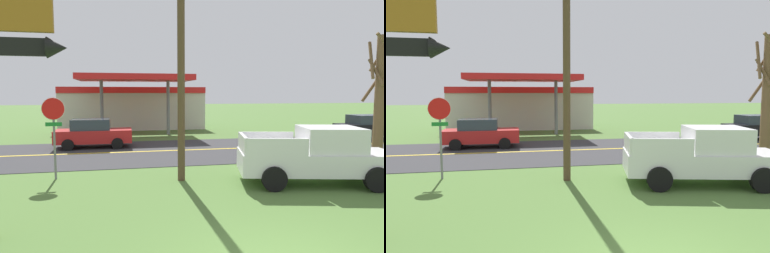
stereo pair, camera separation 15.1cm
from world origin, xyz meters
TOP-DOWN VIEW (x-y plane):
  - road_asphalt at (0.00, 13.00)m, footprint 140.00×8.00m
  - road_centre_line at (0.00, 13.00)m, footprint 126.00×0.20m
  - stop_sign at (-5.07, 7.84)m, footprint 0.80×0.08m
  - utility_pole at (-0.64, 6.77)m, footprint 1.62×0.26m
  - bare_tree at (7.39, 6.75)m, footprint 1.77×1.69m
  - gas_station at (-1.63, 25.98)m, footprint 12.00×11.50m
  - pickup_white_parked_on_lawn at (3.85, 5.37)m, footprint 5.51×3.12m
  - car_black_near_lane at (13.58, 15.00)m, footprint 4.20×2.00m
  - car_red_mid_lane at (-4.27, 15.00)m, footprint 4.20×2.00m

SIDE VIEW (x-z plane):
  - road_asphalt at x=0.00m, z-range 0.00..0.02m
  - road_centre_line at x=0.00m, z-range 0.02..0.03m
  - car_black_near_lane at x=13.58m, z-range 0.01..1.65m
  - car_red_mid_lane at x=-4.27m, z-range 0.01..1.65m
  - pickup_white_parked_on_lawn at x=3.85m, z-range -0.02..1.94m
  - gas_station at x=-1.63m, z-range -0.26..4.14m
  - stop_sign at x=-5.07m, z-range 0.55..3.50m
  - bare_tree at x=7.39m, z-range 0.20..5.57m
  - utility_pole at x=-0.64m, z-range 0.26..8.80m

